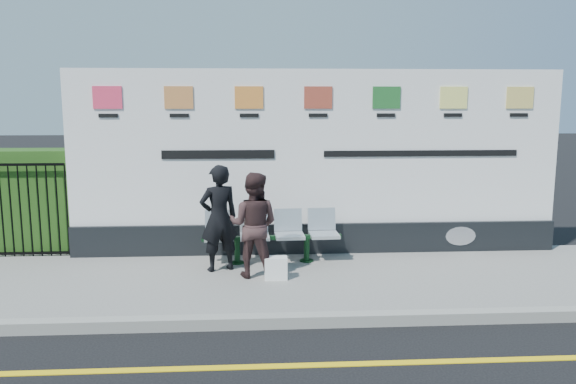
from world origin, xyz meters
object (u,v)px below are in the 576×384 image
object	(u,v)px
billboard	(317,175)
woman_left	(219,218)
bench	(272,248)
woman_right	(254,225)

from	to	relation	value
billboard	woman_left	world-z (taller)	billboard
billboard	woman_left	bearing A→B (deg)	-148.70
bench	woman_right	size ratio (longest dim) A/B	1.38
woman_right	woman_left	bearing A→B (deg)	-16.73
bench	woman_left	bearing A→B (deg)	-157.94
billboard	woman_right	world-z (taller)	billboard
bench	woman_right	world-z (taller)	woman_right
woman_left	woman_right	size ratio (longest dim) A/B	1.05
billboard	woman_right	bearing A→B (deg)	-129.53
billboard	bench	world-z (taller)	billboard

